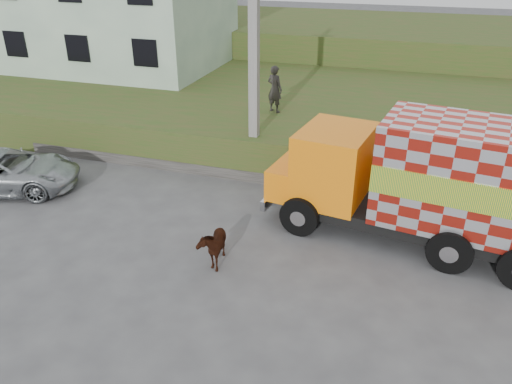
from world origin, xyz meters
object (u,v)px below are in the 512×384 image
(cargo_truck, at_px, (430,182))
(suv, at_px, (2,171))
(utility_pole, at_px, (254,61))
(pedestrian, at_px, (275,89))
(cow, at_px, (213,244))

(cargo_truck, bearing_deg, suv, -167.26)
(cargo_truck, relative_size, suv, 1.67)
(utility_pole, xyz_separation_m, suv, (-7.64, -3.70, -3.39))
(cargo_truck, bearing_deg, pedestrian, 145.29)
(suv, bearing_deg, utility_pole, -84.02)
(utility_pole, xyz_separation_m, pedestrian, (-0.08, 2.84, -1.67))
(cargo_truck, bearing_deg, utility_pole, 163.66)
(utility_pole, bearing_deg, suv, -154.20)
(utility_pole, distance_m, pedestrian, 3.30)
(utility_pole, height_order, suv, utility_pole)
(utility_pole, height_order, cargo_truck, utility_pole)
(utility_pole, xyz_separation_m, cargo_truck, (5.82, -2.69, -2.25))
(utility_pole, relative_size, pedestrian, 4.40)
(suv, height_order, pedestrian, pedestrian)
(cargo_truck, distance_m, cow, 6.01)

